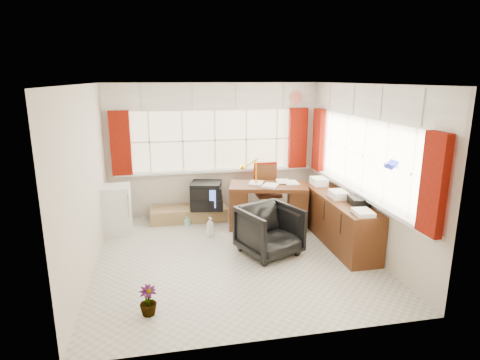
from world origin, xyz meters
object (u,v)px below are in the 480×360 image
object	(u,v)px
task_chair	(266,190)
radiator	(254,228)
desk_lamp	(256,166)
tv_bench	(189,214)
crt_tv	(206,195)
mini_fridge	(116,209)
office_chair	(269,231)
credenza	(338,220)
desk	(268,204)

from	to	relation	value
task_chair	radiator	world-z (taller)	task_chair
desk_lamp	tv_bench	bearing A→B (deg)	158.11
tv_bench	crt_tv	distance (m)	0.50
radiator	mini_fridge	distance (m)	2.38
task_chair	crt_tv	xyz separation A→B (m)	(-1.11, 0.11, -0.07)
task_chair	crt_tv	distance (m)	1.12
tv_bench	crt_tv	world-z (taller)	crt_tv
office_chair	radiator	xyz separation A→B (m)	(-0.12, 0.50, -0.13)
office_chair	credenza	bearing A→B (deg)	-12.46
desk	radiator	size ratio (longest dim) A/B	2.50
desk_lamp	mini_fridge	xyz separation A→B (m)	(-2.42, 0.11, -0.68)
desk	credenza	world-z (taller)	credenza
credenza	crt_tv	world-z (taller)	credenza
office_chair	credenza	size ratio (longest dim) A/B	0.41
crt_tv	office_chair	bearing A→B (deg)	-65.24
desk_lamp	radiator	size ratio (longest dim) A/B	0.78
office_chair	mini_fridge	distance (m)	2.70
mini_fridge	office_chair	bearing A→B (deg)	-30.43
credenza	tv_bench	distance (m)	2.75
mini_fridge	tv_bench	bearing A→B (deg)	16.02
tv_bench	desk	bearing A→B (deg)	-24.24
credenza	mini_fridge	size ratio (longest dim) A/B	2.44
desk	office_chair	bearing A→B (deg)	-103.97
tv_bench	crt_tv	size ratio (longest dim) A/B	2.21
office_chair	mini_fridge	world-z (taller)	mini_fridge
desk	desk_lamp	world-z (taller)	desk_lamp
desk_lamp	desk	bearing A→B (deg)	-36.78
desk	office_chair	xyz separation A→B (m)	(-0.28, -1.12, -0.06)
credenza	task_chair	bearing A→B (deg)	122.30
radiator	desk	bearing A→B (deg)	57.17
desk	radiator	world-z (taller)	desk
desk_lamp	office_chair	xyz separation A→B (m)	(-0.09, -1.26, -0.72)
radiator	credenza	bearing A→B (deg)	-12.55
desk_lamp	crt_tv	xyz separation A→B (m)	(-0.85, 0.38, -0.59)
desk_lamp	mini_fridge	distance (m)	2.51
mini_fridge	credenza	bearing A→B (deg)	-18.21
task_chair	mini_fridge	distance (m)	2.70
credenza	office_chair	bearing A→B (deg)	-170.12
mini_fridge	crt_tv	bearing A→B (deg)	9.82
task_chair	credenza	world-z (taller)	task_chair
desk_lamp	radiator	bearing A→B (deg)	-105.25
crt_tv	tv_bench	bearing A→B (deg)	165.14
desk_lamp	crt_tv	world-z (taller)	desk_lamp
office_chair	radiator	distance (m)	0.53
desk	task_chair	xyz separation A→B (m)	(0.08, 0.42, 0.13)
radiator	tv_bench	world-z (taller)	radiator
desk	desk_lamp	distance (m)	0.70
desk	radiator	distance (m)	0.76
radiator	crt_tv	size ratio (longest dim) A/B	0.92
office_chair	tv_bench	bearing A→B (deg)	99.70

